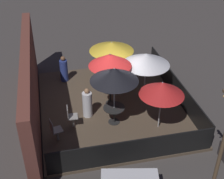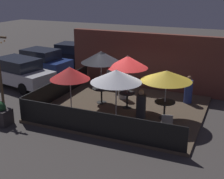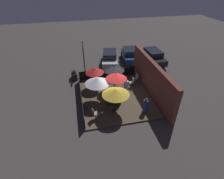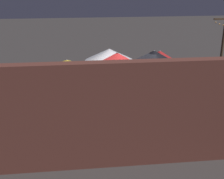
# 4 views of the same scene
# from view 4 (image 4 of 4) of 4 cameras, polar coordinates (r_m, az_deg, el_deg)

# --- Properties ---
(ground_plane) EXTENTS (60.00, 60.00, 0.00)m
(ground_plane) POSITION_cam_4_polar(r_m,az_deg,el_deg) (12.30, 1.49, -4.75)
(ground_plane) COLOR #423D3A
(patio_deck) EXTENTS (7.02, 6.09, 0.12)m
(patio_deck) POSITION_cam_4_polar(r_m,az_deg,el_deg) (12.27, 1.49, -4.50)
(patio_deck) COLOR brown
(patio_deck) RESTS_ON ground_plane
(building_wall) EXTENTS (8.62, 0.36, 3.08)m
(building_wall) POSITION_cam_4_polar(r_m,az_deg,el_deg) (8.72, 4.65, -4.59)
(building_wall) COLOR brown
(building_wall) RESTS_ON ground_plane
(fence_front) EXTENTS (6.82, 0.05, 0.95)m
(fence_front) POSITION_cam_4_polar(r_m,az_deg,el_deg) (14.85, -0.14, 2.20)
(fence_front) COLOR black
(fence_front) RESTS_ON patio_deck
(fence_side_left) EXTENTS (0.05, 5.89, 0.95)m
(fence_side_left) POSITION_cam_4_polar(r_m,az_deg,el_deg) (12.99, 16.83, -1.41)
(fence_side_left) COLOR black
(fence_side_left) RESTS_ON patio_deck
(patio_umbrella_0) EXTENTS (2.09, 2.09, 2.08)m
(patio_umbrella_0) POSITION_cam_4_polar(r_m,az_deg,el_deg) (11.94, -8.23, 4.41)
(patio_umbrella_0) COLOR #B2B2B7
(patio_umbrella_0) RESTS_ON patio_deck
(patio_umbrella_1) EXTENTS (1.79, 1.79, 2.41)m
(patio_umbrella_1) POSITION_cam_4_polar(r_m,az_deg,el_deg) (11.49, 0.94, 5.48)
(patio_umbrella_1) COLOR #B2B2B7
(patio_umbrella_1) RESTS_ON patio_deck
(patio_umbrella_2) EXTENTS (1.85, 1.85, 2.49)m
(patio_umbrella_2) POSITION_cam_4_polar(r_m,az_deg,el_deg) (11.60, 7.66, 5.83)
(patio_umbrella_2) COLOR #B2B2B7
(patio_umbrella_2) RESTS_ON patio_deck
(patio_umbrella_3) EXTENTS (1.71, 1.71, 2.08)m
(patio_umbrella_3) POSITION_cam_4_polar(r_m,az_deg,el_deg) (13.42, 8.71, 5.92)
(patio_umbrella_3) COLOR #B2B2B7
(patio_umbrella_3) RESTS_ON patio_deck
(patio_umbrella_4) EXTENTS (2.04, 2.04, 2.20)m
(patio_umbrella_4) POSITION_cam_4_polar(r_m,az_deg,el_deg) (13.07, -0.53, 6.38)
(patio_umbrella_4) COLOR #B2B2B7
(patio_umbrella_4) RESTS_ON patio_deck
(dining_table_0) EXTENTS (0.85, 0.85, 0.75)m
(dining_table_0) POSITION_cam_4_polar(r_m,az_deg,el_deg) (12.34, -7.94, -1.28)
(dining_table_0) COLOR black
(dining_table_0) RESTS_ON patio_deck
(dining_table_1) EXTENTS (0.72, 0.72, 0.73)m
(dining_table_1) POSITION_cam_4_polar(r_m,az_deg,el_deg) (11.99, 0.90, -1.85)
(dining_table_1) COLOR black
(dining_table_1) RESTS_ON patio_deck
(dining_table_2) EXTENTS (0.86, 0.86, 0.73)m
(dining_table_2) POSITION_cam_4_polar(r_m,az_deg,el_deg) (12.11, 7.30, -1.72)
(dining_table_2) COLOR black
(dining_table_2) RESTS_ON patio_deck
(patio_chair_0) EXTENTS (0.49, 0.49, 0.94)m
(patio_chair_0) POSITION_cam_4_polar(r_m,az_deg,el_deg) (10.24, 13.73, -6.83)
(patio_chair_0) COLOR gray
(patio_chair_0) RESTS_ON patio_deck
(patio_chair_1) EXTENTS (0.50, 0.50, 0.96)m
(patio_chair_1) POSITION_cam_4_polar(r_m,az_deg,el_deg) (14.00, -9.93, 0.98)
(patio_chair_1) COLOR gray
(patio_chair_1) RESTS_ON patio_deck
(patio_chair_2) EXTENTS (0.42, 0.42, 0.95)m
(patio_chair_2) POSITION_cam_4_polar(r_m,az_deg,el_deg) (10.60, 9.06, -5.46)
(patio_chair_2) COLOR gray
(patio_chair_2) RESTS_ON patio_deck
(patron_0) EXTENTS (0.53, 0.53, 1.31)m
(patron_0) POSITION_cam_4_polar(r_m,az_deg,el_deg) (10.30, -11.24, -6.00)
(patron_0) COLOR navy
(patron_0) RESTS_ON patio_deck
(patron_1) EXTENTS (0.53, 0.53, 1.31)m
(patron_1) POSITION_cam_4_polar(r_m,az_deg,el_deg) (11.09, 5.09, -3.72)
(patron_1) COLOR silver
(patron_1) RESTS_ON patio_deck
(patron_2) EXTENTS (0.54, 0.54, 1.24)m
(patron_2) POSITION_cam_4_polar(r_m,az_deg,el_deg) (12.65, -3.69, -0.79)
(patron_2) COLOR #333338
(patron_2) RESTS_ON patio_deck
(planter_box) EXTENTS (0.87, 0.61, 1.00)m
(planter_box) POSITION_cam_4_polar(r_m,az_deg,el_deg) (16.27, 14.22, 2.62)
(planter_box) COLOR #332D2D
(planter_box) RESTS_ON ground_plane
(light_post) EXTENTS (1.10, 0.12, 3.62)m
(light_post) POSITION_cam_4_polar(r_m,az_deg,el_deg) (15.18, 19.51, 7.06)
(light_post) COLOR brown
(light_post) RESTS_ON ground_plane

